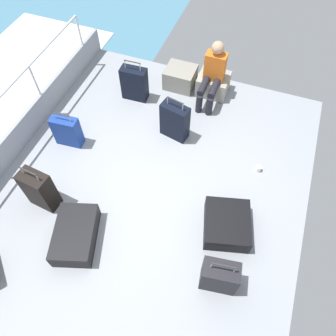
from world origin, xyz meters
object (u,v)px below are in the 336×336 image
at_px(passenger_seated, 213,74).
at_px(suitcase_3, 175,121).
at_px(suitcase_2, 134,84).
at_px(suitcase_6, 67,131).
at_px(cargo_crate_0, 180,77).
at_px(suitcase_0, 40,190).
at_px(suitcase_4, 219,276).
at_px(paper_cup, 259,169).
at_px(suitcase_1, 76,235).
at_px(suitcase_5, 227,224).
at_px(cargo_crate_1, 213,84).

bearing_deg(passenger_seated, suitcase_3, -106.54).
relative_size(suitcase_2, suitcase_6, 1.19).
height_order(cargo_crate_0, suitcase_0, suitcase_0).
bearing_deg(suitcase_6, suitcase_4, -25.60).
relative_size(passenger_seated, paper_cup, 10.46).
bearing_deg(suitcase_2, suitcase_1, -82.86).
bearing_deg(suitcase_5, cargo_crate_1, 109.71).
bearing_deg(passenger_seated, suitcase_2, -160.91).
distance_m(suitcase_0, suitcase_1, 0.79).
bearing_deg(suitcase_3, suitcase_6, -154.40).
relative_size(cargo_crate_0, passenger_seated, 0.53).
distance_m(passenger_seated, suitcase_1, 3.30).
bearing_deg(suitcase_2, cargo_crate_0, 41.36).
xyz_separation_m(suitcase_2, suitcase_6, (-0.57, -1.31, -0.04)).
bearing_deg(suitcase_4, suitcase_0, 174.29).
height_order(suitcase_1, suitcase_2, suitcase_2).
xyz_separation_m(suitcase_0, suitcase_6, (-0.22, 1.08, -0.07)).
bearing_deg(cargo_crate_0, suitcase_5, -58.74).
relative_size(cargo_crate_1, suitcase_6, 0.87).
bearing_deg(suitcase_5, suitcase_0, -169.19).
bearing_deg(cargo_crate_0, cargo_crate_1, 4.05).
bearing_deg(suitcase_2, suitcase_6, -113.46).
distance_m(suitcase_1, suitcase_2, 2.75).
bearing_deg(paper_cup, suitcase_2, 160.87).
bearing_deg(paper_cup, suitcase_3, 170.71).
xyz_separation_m(cargo_crate_1, suitcase_1, (-0.90, -3.33, -0.04)).
distance_m(passenger_seated, suitcase_0, 3.23).
bearing_deg(suitcase_6, suitcase_5, -12.57).
xyz_separation_m(cargo_crate_0, suitcase_4, (1.58, -3.20, 0.08)).
bearing_deg(suitcase_2, passenger_seated, 19.09).
height_order(cargo_crate_0, suitcase_2, suitcase_2).
xyz_separation_m(suitcase_1, suitcase_6, (-0.91, 1.42, 0.12)).
height_order(suitcase_6, paper_cup, suitcase_6).
xyz_separation_m(cargo_crate_0, suitcase_1, (-0.30, -3.29, -0.04)).
bearing_deg(suitcase_5, suitcase_6, 167.43).
bearing_deg(suitcase_0, suitcase_5, 10.81).
relative_size(passenger_seated, suitcase_3, 1.36).
height_order(cargo_crate_1, suitcase_2, suitcase_2).
bearing_deg(suitcase_6, cargo_crate_1, 46.64).
relative_size(suitcase_1, suitcase_5, 1.13).
bearing_deg(suitcase_6, cargo_crate_0, 57.18).
distance_m(passenger_seated, suitcase_5, 2.54).
bearing_deg(suitcase_3, passenger_seated, 73.46).
height_order(passenger_seated, suitcase_1, passenger_seated).
height_order(cargo_crate_0, paper_cup, cargo_crate_0).
relative_size(suitcase_3, suitcase_5, 0.98).
height_order(passenger_seated, suitcase_3, passenger_seated).
xyz_separation_m(cargo_crate_0, suitcase_6, (-1.20, -1.87, 0.08)).
xyz_separation_m(suitcase_3, suitcase_4, (1.28, -2.05, -0.06)).
bearing_deg(suitcase_4, suitcase_1, -177.34).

